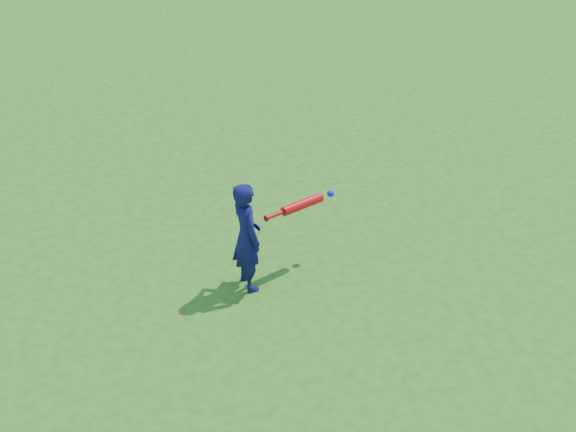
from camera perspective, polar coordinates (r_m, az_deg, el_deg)
The scene contains 3 objects.
ground at distance 6.14m, azimuth -3.71°, elevation -8.50°, with size 80.00×80.00×0.00m, color #296518.
child at distance 6.15m, azimuth -3.69°, elevation -1.85°, with size 0.42×0.27×1.14m, color #0F0F48.
bat_swing at distance 6.37m, azimuth 1.50°, elevation 1.12°, with size 0.78×0.45×0.10m.
Camera 1 is at (-0.43, -4.74, 3.87)m, focal length 40.00 mm.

